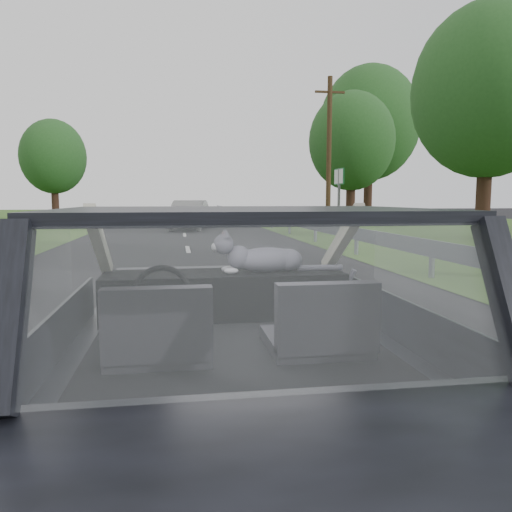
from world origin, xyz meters
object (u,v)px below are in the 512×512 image
object	(u,v)px
other_car	(189,215)
subject_car	(235,338)
utility_pole	(329,154)
cat	(266,258)
highway_sign	(339,202)

from	to	relation	value
other_car	subject_car	bearing A→B (deg)	-79.92
utility_pole	subject_car	bearing A→B (deg)	-108.51
other_car	utility_pole	bearing A→B (deg)	2.37
subject_car	other_car	world-z (taller)	subject_car
cat	utility_pole	xyz separation A→B (m)	(6.66, 20.13, 2.51)
other_car	utility_pole	size ratio (longest dim) A/B	0.60
utility_pole	other_car	bearing A→B (deg)	171.55
subject_car	highway_sign	distance (m)	18.17
cat	utility_pole	distance (m)	21.35
cat	highway_sign	size ratio (longest dim) A/B	0.24
subject_car	cat	world-z (taller)	subject_car
highway_sign	utility_pole	size ratio (longest dim) A/B	0.38
cat	highway_sign	xyz separation A→B (m)	(5.97, 16.45, 0.26)
subject_car	highway_sign	xyz separation A→B (m)	(6.25, 17.05, 0.63)
subject_car	other_car	xyz separation A→B (m)	(0.28, 21.72, -0.02)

